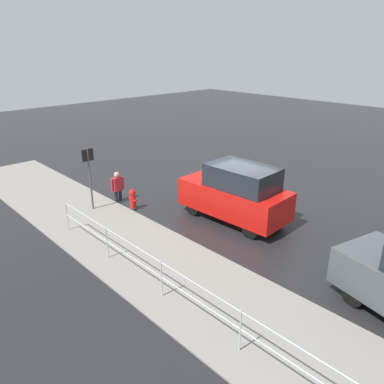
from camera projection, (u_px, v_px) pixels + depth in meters
ground_plane at (236, 214)px, 13.83m from camera, size 60.00×60.00×0.00m
kerb_strip at (145, 255)px, 11.12m from camera, size 24.00×3.20×0.04m
moving_hatchback at (236, 193)px, 13.05m from camera, size 3.97×1.87×2.06m
fire_hydrant at (133, 199)px, 14.15m from camera, size 0.42×0.31×0.80m
pedestrian at (117, 185)px, 14.79m from camera, size 0.25×0.57×1.22m
metal_railing at (161, 272)px, 9.04m from camera, size 9.92×0.04×1.05m
sign_post at (89, 170)px, 13.66m from camera, size 0.07×0.44×2.40m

